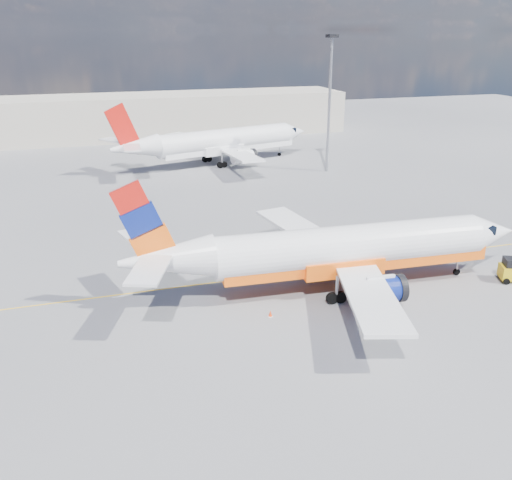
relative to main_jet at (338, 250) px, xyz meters
name	(u,v)px	position (x,y,z in m)	size (l,w,h in m)	color
ground	(262,292)	(-5.95, 1.19, -3.39)	(240.00, 240.00, 0.00)	#5B5B5F
taxi_line	(251,278)	(-5.95, 4.19, -3.39)	(70.00, 0.15, 0.01)	yellow
terminal_main	(169,115)	(-0.95, 76.19, 0.61)	(70.00, 14.00, 8.00)	beige
main_jet	(338,250)	(0.00, 0.00, 0.00)	(33.60, 26.55, 10.18)	white
second_jet	(219,142)	(2.22, 47.54, 0.08)	(34.50, 26.34, 10.42)	white
traffic_cone	(270,314)	(-6.64, -2.91, -3.16)	(0.34, 0.34, 0.48)	white
floodlight_mast	(330,92)	(16.24, 38.08, 8.17)	(1.41, 1.41, 19.29)	#9C9DA4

